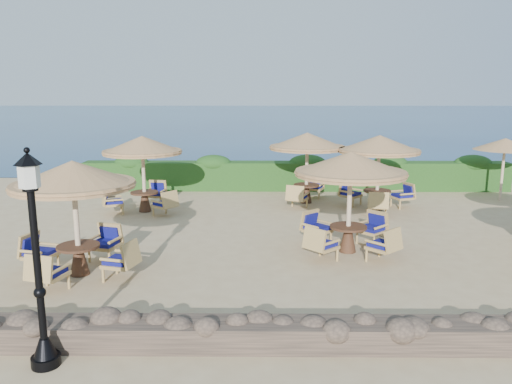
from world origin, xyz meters
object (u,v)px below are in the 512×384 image
Objects in this scene: extra_parasol at (505,144)px; cafe_set_4 at (307,150)px; cafe_set_5 at (379,156)px; cafe_set_0 at (75,198)px; cafe_set_3 at (143,158)px; lamp_post at (38,270)px; cafe_set_1 at (350,183)px.

extra_parasol is 0.84× the size of cafe_set_4.
extra_parasol is at bearing 17.23° from cafe_set_5.
cafe_set_4 is (5.89, 7.58, 0.21)m from cafe_set_0.
cafe_set_0 and cafe_set_3 have the same top height.
lamp_post is 1.15× the size of cafe_set_5.
cafe_set_0 is at bearing -127.83° from cafe_set_4.
cafe_set_1 is at bearing -137.54° from extra_parasol.
cafe_set_3 is 0.98× the size of cafe_set_5.
lamp_post is at bearing -85.72° from cafe_set_3.
cafe_set_4 is at bearing 95.55° from cafe_set_1.
cafe_set_1 is at bearing 44.97° from lamp_post.
lamp_post is 1.18× the size of cafe_set_3.
cafe_set_3 is at bearing -177.33° from cafe_set_5.
cafe_set_0 is at bearing -148.89° from extra_parasol.
extra_parasol is 0.83× the size of cafe_set_1.
lamp_post is 7.93m from cafe_set_1.
lamp_post is at bearing -125.61° from cafe_set_5.
cafe_set_5 is (7.45, 10.40, 0.37)m from lamp_post.
cafe_set_0 and cafe_set_4 have the same top height.
lamp_post is 12.80m from cafe_set_5.
cafe_set_4 is at bearing 156.34° from cafe_set_5.
cafe_set_5 is (-5.15, -1.60, -0.25)m from extra_parasol.
cafe_set_3 and cafe_set_5 have the same top height.
lamp_post is 1.15× the size of cafe_set_0.
cafe_set_1 and cafe_set_4 have the same top height.
cafe_set_5 is at bearing 2.67° from cafe_set_3.
extra_parasol is at bearing 4.06° from cafe_set_4.
cafe_set_4 reaches higher than extra_parasol.
cafe_set_1 and cafe_set_3 have the same top height.
cafe_set_0 is at bearing 102.47° from lamp_post.
extra_parasol is at bearing 42.46° from cafe_set_1.
cafe_set_0 is at bearing -141.86° from cafe_set_5.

